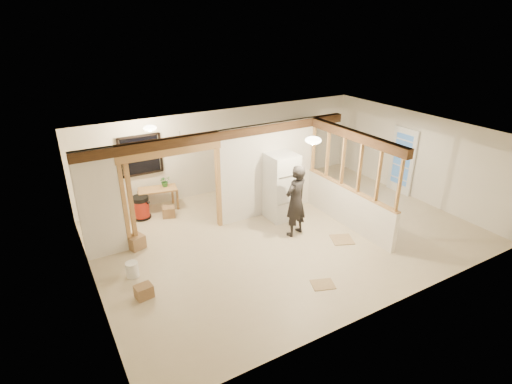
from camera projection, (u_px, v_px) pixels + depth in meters
floor at (286, 233)px, 9.99m from camera, size 9.00×6.50×0.01m
ceiling at (289, 136)px, 8.97m from camera, size 9.00×6.50×0.01m
wall_back at (227, 150)px, 12.05m from camera, size 9.00×0.01×2.50m
wall_front at (393, 251)px, 6.90m from camera, size 9.00×0.01×2.50m
wall_left at (87, 234)px, 7.42m from camera, size 0.01×6.50×2.50m
wall_right at (416, 156)px, 11.53m from camera, size 0.01×6.50×2.50m
partition_left_stub at (100, 205)px, 8.58m from camera, size 0.90×0.12×2.50m
partition_center at (268, 170)px, 10.52m from camera, size 2.80×0.12×2.50m
doorway_frame at (174, 195)px, 9.39m from camera, size 2.46×0.14×2.20m
header_beam_back at (226, 134)px, 9.51m from camera, size 7.00×0.18×0.22m
header_beam_right at (354, 135)px, 9.43m from camera, size 0.18×3.30×0.22m
pony_wall at (347, 207)px, 10.19m from camera, size 0.12×3.20×1.00m
stud_partition at (351, 164)px, 9.72m from camera, size 0.14×3.20×1.32m
window_back at (141, 155)px, 10.68m from camera, size 1.12×0.10×1.10m
french_door at (402, 161)px, 11.91m from camera, size 0.12×0.86×2.00m
ceiling_dome_main at (313, 140)px, 8.72m from camera, size 0.36×0.36×0.16m
ceiling_dome_util at (150, 128)px, 9.66m from camera, size 0.32×0.32×0.14m
hanging_bulb at (181, 144)px, 9.45m from camera, size 0.07×0.07×0.07m
refrigerator at (281, 187)px, 10.41m from camera, size 0.73×0.71×1.78m
woman at (296, 201)px, 9.58m from camera, size 0.75×0.60×1.80m
work_table at (159, 199)px, 11.03m from camera, size 1.11×0.72×0.65m
potted_plant at (165, 181)px, 10.98m from camera, size 0.30×0.26×0.31m
shop_vac at (141, 207)px, 10.59m from camera, size 0.51×0.51×0.63m
bookshelf at (301, 149)px, 13.20m from camera, size 0.92×0.31×1.84m
bucket at (132, 270)px, 8.25m from camera, size 0.27×0.27×0.33m
box_util_a at (169, 212)px, 10.73m from camera, size 0.40×0.37×0.28m
box_util_b at (136, 242)px, 9.27m from camera, size 0.44×0.44×0.32m
box_front at (144, 291)px, 7.65m from camera, size 0.35×0.30×0.26m
floor_panel_near at (342, 239)px, 9.66m from camera, size 0.65×0.65×0.02m
floor_panel_far at (323, 284)px, 8.05m from camera, size 0.55×0.50×0.01m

